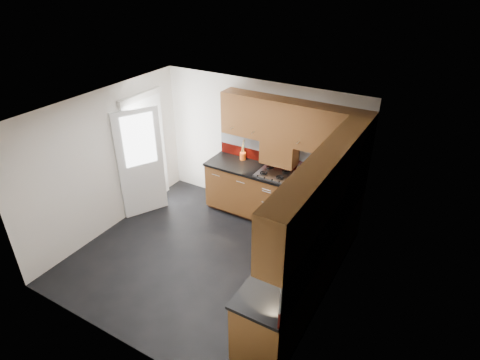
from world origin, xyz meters
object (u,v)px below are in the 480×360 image
Objects in this scene: utensil_pot at (243,155)px; food_processor at (309,226)px; gas_hob at (274,173)px; toaster at (305,173)px.

utensil_pot reaches higher than food_processor.
toaster reaches higher than gas_hob.
utensil_pot is at bearing 163.39° from gas_hob.
toaster is at bearing 113.86° from food_processor.
utensil_pot reaches higher than gas_hob.
gas_hob is 1.46× the size of utensil_pot.
toaster is (1.23, -0.09, 0.00)m from utensil_pot.
food_processor is (0.64, -1.44, 0.06)m from toaster.
toaster is at bearing -4.17° from utensil_pot.
utensil_pot is 1.17× the size of food_processor.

